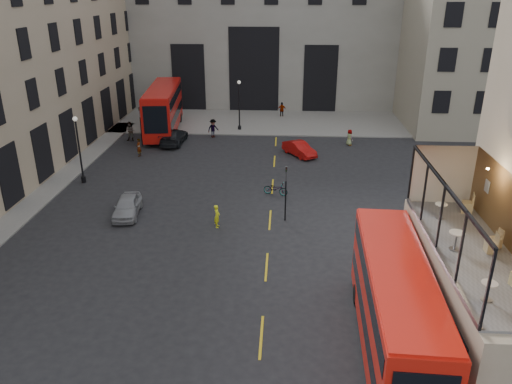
# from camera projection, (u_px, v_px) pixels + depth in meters

# --- Properties ---
(ground) EXTENTS (140.00, 140.00, 0.00)m
(ground) POSITION_uv_depth(u_px,v_px,m) (306.00, 339.00, 22.11)
(ground) COLOR black
(ground) RESTS_ON ground
(host_frontage) EXTENTS (3.00, 11.00, 4.50)m
(host_frontage) POSITION_uv_depth(u_px,v_px,m) (464.00, 301.00, 20.89)
(host_frontage) COLOR tan
(host_frontage) RESTS_ON ground
(cafe_floor) EXTENTS (3.00, 10.00, 0.10)m
(cafe_floor) POSITION_uv_depth(u_px,v_px,m) (473.00, 253.00, 20.01)
(cafe_floor) COLOR slate
(cafe_floor) RESTS_ON host_frontage
(gateway) EXTENTS (35.00, 10.60, 18.00)m
(gateway) POSITION_uv_depth(u_px,v_px,m) (256.00, 29.00, 63.00)
(gateway) COLOR gray
(gateway) RESTS_ON ground
(building_right) EXTENTS (16.60, 18.60, 20.00)m
(building_right) POSITION_uv_depth(u_px,v_px,m) (483.00, 26.00, 53.88)
(building_right) COLOR gray
(building_right) RESTS_ON ground
(pavement_far) EXTENTS (40.00, 12.00, 0.12)m
(pavement_far) POSITION_uv_depth(u_px,v_px,m) (243.00, 121.00, 57.43)
(pavement_far) COLOR slate
(pavement_far) RESTS_ON ground
(traffic_light_near) EXTENTS (0.16, 0.20, 3.80)m
(traffic_light_near) POSITION_uv_depth(u_px,v_px,m) (286.00, 187.00, 32.29)
(traffic_light_near) COLOR black
(traffic_light_near) RESTS_ON ground
(traffic_light_far) EXTENTS (0.16, 0.20, 3.80)m
(traffic_light_far) POSITION_uv_depth(u_px,v_px,m) (140.00, 121.00, 47.79)
(traffic_light_far) COLOR black
(traffic_light_far) RESTS_ON ground
(street_lamp_a) EXTENTS (0.36, 0.36, 5.33)m
(street_lamp_a) POSITION_uv_depth(u_px,v_px,m) (80.00, 154.00, 38.69)
(street_lamp_a) COLOR black
(street_lamp_a) RESTS_ON ground
(street_lamp_b) EXTENTS (0.36, 0.36, 5.33)m
(street_lamp_b) POSITION_uv_depth(u_px,v_px,m) (239.00, 108.00, 52.85)
(street_lamp_b) COLOR black
(street_lamp_b) RESTS_ON ground
(bus_near) EXTENTS (2.92, 10.86, 4.30)m
(bus_near) POSITION_uv_depth(u_px,v_px,m) (395.00, 304.00, 20.41)
(bus_near) COLOR red
(bus_near) RESTS_ON ground
(bus_far) EXTENTS (3.98, 12.23, 4.79)m
(bus_far) POSITION_uv_depth(u_px,v_px,m) (163.00, 107.00, 52.20)
(bus_far) COLOR #B6110C
(bus_far) RESTS_ON ground
(car_a) EXTENTS (2.00, 4.07, 1.34)m
(car_a) POSITION_uv_depth(u_px,v_px,m) (127.00, 206.00, 33.74)
(car_a) COLOR gray
(car_a) RESTS_ON ground
(car_b) EXTENTS (3.28, 3.98, 1.28)m
(car_b) POSITION_uv_depth(u_px,v_px,m) (299.00, 149.00, 45.61)
(car_b) COLOR #A40C0A
(car_b) RESTS_ON ground
(car_c) EXTENTS (2.17, 5.06, 1.45)m
(car_c) POSITION_uv_depth(u_px,v_px,m) (174.00, 136.00, 49.01)
(car_c) COLOR black
(car_c) RESTS_ON ground
(bicycle) EXTENTS (1.95, 1.11, 0.97)m
(bicycle) POSITION_uv_depth(u_px,v_px,m) (276.00, 189.00, 37.09)
(bicycle) COLOR gray
(bicycle) RESTS_ON ground
(cyclist) EXTENTS (0.39, 0.57, 1.53)m
(cyclist) POSITION_uv_depth(u_px,v_px,m) (217.00, 216.00, 32.04)
(cyclist) COLOR yellow
(cyclist) RESTS_ON ground
(pedestrian_a) EXTENTS (1.00, 0.80, 1.97)m
(pedestrian_a) POSITION_uv_depth(u_px,v_px,m) (130.00, 131.00, 49.74)
(pedestrian_a) COLOR gray
(pedestrian_a) RESTS_ON ground
(pedestrian_b) EXTENTS (1.40, 1.33, 1.91)m
(pedestrian_b) POSITION_uv_depth(u_px,v_px,m) (213.00, 128.00, 50.93)
(pedestrian_b) COLOR gray
(pedestrian_b) RESTS_ON ground
(pedestrian_c) EXTENTS (1.06, 0.47, 1.79)m
(pedestrian_c) POSITION_uv_depth(u_px,v_px,m) (282.00, 110.00, 58.71)
(pedestrian_c) COLOR gray
(pedestrian_c) RESTS_ON ground
(pedestrian_d) EXTENTS (0.84, 0.91, 1.56)m
(pedestrian_d) POSITION_uv_depth(u_px,v_px,m) (349.00, 137.00, 48.53)
(pedestrian_d) COLOR gray
(pedestrian_d) RESTS_ON ground
(pedestrian_e) EXTENTS (0.49, 0.66, 1.65)m
(pedestrian_e) POSITION_uv_depth(u_px,v_px,m) (139.00, 147.00, 45.36)
(pedestrian_e) COLOR gray
(pedestrian_e) RESTS_ON ground
(cafe_table_near) EXTENTS (0.55, 0.55, 0.68)m
(cafe_table_near) POSITION_uv_depth(u_px,v_px,m) (489.00, 289.00, 16.78)
(cafe_table_near) COLOR beige
(cafe_table_near) RESTS_ON cafe_floor
(cafe_table_mid) EXTENTS (0.62, 0.62, 0.78)m
(cafe_table_mid) POSITION_uv_depth(u_px,v_px,m) (456.00, 238.00, 19.99)
(cafe_table_mid) COLOR silver
(cafe_table_mid) RESTS_ON cafe_floor
(cafe_table_far) EXTENTS (0.56, 0.56, 0.70)m
(cafe_table_far) POSITION_uv_depth(u_px,v_px,m) (441.00, 209.00, 22.77)
(cafe_table_far) COLOR silver
(cafe_table_far) RESTS_ON cafe_floor
(cafe_chair_b) EXTENTS (0.43, 0.43, 0.86)m
(cafe_chair_b) POSITION_uv_depth(u_px,v_px,m) (491.00, 246.00, 19.90)
(cafe_chair_b) COLOR tan
(cafe_chair_b) RESTS_ON cafe_floor
(cafe_chair_c) EXTENTS (0.45, 0.45, 0.77)m
(cafe_chair_c) POSITION_uv_depth(u_px,v_px,m) (496.00, 241.00, 20.33)
(cafe_chair_c) COLOR tan
(cafe_chair_c) RESTS_ON cafe_floor
(cafe_chair_d) EXTENTS (0.59, 0.59, 0.97)m
(cafe_chair_d) POSITION_uv_depth(u_px,v_px,m) (467.00, 206.00, 23.40)
(cafe_chair_d) COLOR tan
(cafe_chair_d) RESTS_ON cafe_floor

